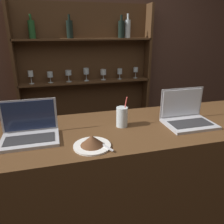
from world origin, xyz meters
The scene contains 7 objects.
bar_counter centered at (0.00, 0.32, 0.52)m, with size 2.05×0.65×1.04m.
back_wall centered at (0.00, 1.77, 1.35)m, with size 7.00×0.06×2.70m.
back_shelf centered at (-0.04, 1.70, 1.01)m, with size 1.56×0.18×1.91m.
laptop_near centered at (-0.57, 0.31, 1.08)m, with size 0.31×0.21×0.21m.
laptop_far centered at (0.42, 0.28, 1.08)m, with size 0.31×0.23×0.22m.
cake_plate centered at (-0.25, 0.13, 1.06)m, with size 0.20×0.20×0.07m.
water_glass centered at (-0.01, 0.35, 1.10)m, with size 0.07×0.07×0.19m.
Camera 1 is at (-0.41, -0.89, 1.61)m, focal length 35.00 mm.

